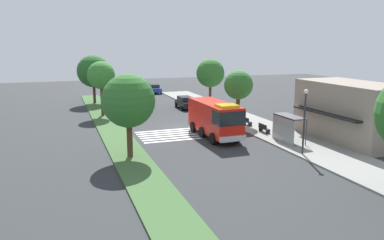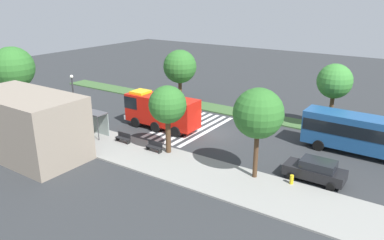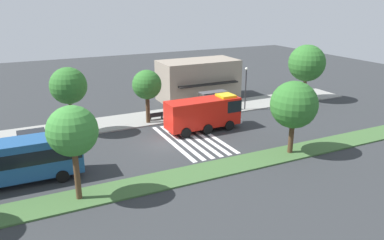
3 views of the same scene
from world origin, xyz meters
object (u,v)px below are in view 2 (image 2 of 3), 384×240
(transit_bus, at_px, (373,134))
(median_tree_center, at_px, (180,67))
(parked_car_mid, at_px, (315,170))
(bench_west_of_shelter, at_px, (154,146))
(bench_near_shelter, at_px, (123,138))
(street_lamp, at_px, (73,95))
(sidewalk_tree_west, at_px, (168,105))
(sidewalk_tree_far_west, at_px, (258,114))
(fire_truck, at_px, (160,110))
(sidewalk_tree_center, at_px, (13,68))
(bus_stop_shelter, at_px, (93,117))
(fire_hydrant, at_px, (292,179))
(median_tree_west, at_px, (335,82))

(transit_bus, distance_m, median_tree_center, 24.46)
(parked_car_mid, relative_size, bench_west_of_shelter, 2.81)
(bench_near_shelter, distance_m, median_tree_center, 15.65)
(street_lamp, xyz_separation_m, median_tree_center, (-4.07, -13.66, 1.32))
(sidewalk_tree_west, bearing_deg, sidewalk_tree_far_west, 180.00)
(fire_truck, relative_size, street_lamp, 1.55)
(sidewalk_tree_center, bearing_deg, median_tree_center, -135.22)
(bus_stop_shelter, xyz_separation_m, sidewalk_tree_west, (-9.01, -0.54, 2.63))
(street_lamp, height_order, sidewalk_tree_west, sidewalk_tree_west)
(sidewalk_tree_west, xyz_separation_m, median_tree_center, (8.86, -14.06, 0.19))
(bus_stop_shelter, height_order, bench_near_shelter, bus_stop_shelter)
(parked_car_mid, height_order, fire_hydrant, parked_car_mid)
(fire_truck, relative_size, bench_west_of_shelter, 5.24)
(sidewalk_tree_far_west, distance_m, fire_hydrant, 5.54)
(street_lamp, distance_m, median_tree_center, 14.32)
(sidewalk_tree_center, bearing_deg, sidewalk_tree_west, 180.00)
(parked_car_mid, distance_m, fire_hydrant, 2.13)
(parked_car_mid, relative_size, street_lamp, 0.83)
(fire_truck, bearing_deg, fire_hydrant, 164.11)
(median_tree_center, bearing_deg, sidewalk_tree_center, 44.78)
(bench_west_of_shelter, bearing_deg, bus_stop_shelter, 0.07)
(fire_truck, distance_m, bench_west_of_shelter, 6.65)
(fire_truck, bearing_deg, median_tree_west, -149.32)
(bus_stop_shelter, distance_m, sidewalk_tree_far_west, 17.72)
(sidewalk_tree_west, relative_size, median_tree_center, 0.90)
(transit_bus, bearing_deg, fire_hydrant, -112.55)
(fire_hydrant, bearing_deg, parked_car_mid, -125.57)
(transit_bus, relative_size, sidewalk_tree_center, 1.53)
(transit_bus, distance_m, median_tree_west, 7.36)
(fire_truck, xyz_separation_m, bench_near_shelter, (0.16, 5.36, -1.44))
(street_lamp, height_order, median_tree_west, median_tree_west)
(street_lamp, distance_m, sidewalk_tree_west, 12.99)
(bus_stop_shelter, relative_size, sidewalk_tree_far_west, 0.50)
(street_lamp, height_order, sidewalk_tree_center, sidewalk_tree_center)
(bench_near_shelter, bearing_deg, transit_bus, -153.64)
(street_lamp, xyz_separation_m, sidewalk_tree_center, (10.10, 0.40, 1.87))
(bus_stop_shelter, bearing_deg, parked_car_mid, -172.69)
(sidewalk_tree_far_west, bearing_deg, transit_bus, -125.20)
(parked_car_mid, distance_m, bench_west_of_shelter, 13.82)
(bus_stop_shelter, bearing_deg, median_tree_west, -142.86)
(street_lamp, bearing_deg, bus_stop_shelter, 166.54)
(bench_near_shelter, distance_m, bench_west_of_shelter, 3.82)
(fire_truck, height_order, sidewalk_tree_center, sidewalk_tree_center)
(parked_car_mid, relative_size, median_tree_west, 0.65)
(median_tree_center, bearing_deg, parked_car_mid, 150.79)
(parked_car_mid, bearing_deg, street_lamp, 4.01)
(parked_car_mid, height_order, sidewalk_tree_west, sidewalk_tree_west)
(sidewalk_tree_far_west, xyz_separation_m, median_tree_west, (-1.90, -14.06, -0.04))
(fire_hydrant, bearing_deg, street_lamp, 0.24)
(transit_bus, distance_m, sidewalk_tree_far_west, 11.92)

